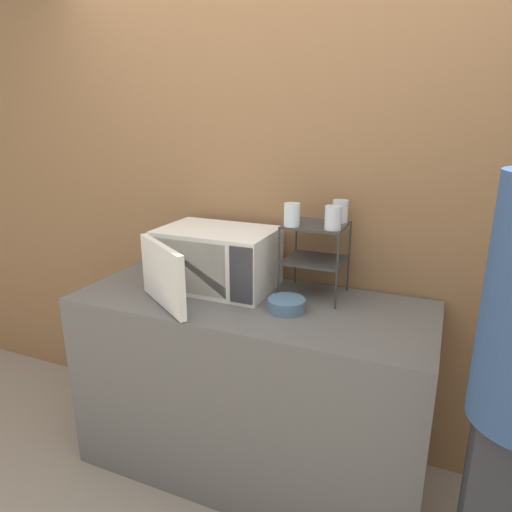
% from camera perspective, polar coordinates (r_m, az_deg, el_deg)
% --- Properties ---
extents(ground_plane, '(12.00, 12.00, 0.00)m').
position_cam_1_polar(ground_plane, '(2.45, -4.40, -29.31)').
color(ground_plane, gray).
extents(wall_back, '(8.00, 0.06, 2.60)m').
position_cam_1_polar(wall_back, '(2.41, 3.00, 5.73)').
color(wall_back, olive).
rests_on(wall_back, ground_plane).
extents(counter, '(1.70, 0.69, 0.94)m').
position_cam_1_polar(counter, '(2.39, -0.68, -15.98)').
color(counter, '#595654').
rests_on(counter, ground_plane).
extents(microwave, '(0.58, 0.65, 0.30)m').
position_cam_1_polar(microwave, '(2.29, -5.19, -0.38)').
color(microwave, silver).
rests_on(microwave, counter).
extents(dish_rack, '(0.28, 0.26, 0.36)m').
position_cam_1_polar(dish_rack, '(2.17, 7.44, 1.46)').
color(dish_rack, '#333333').
rests_on(dish_rack, counter).
extents(glass_front_left, '(0.07, 0.07, 0.11)m').
position_cam_1_polar(glass_front_left, '(2.08, 4.51, 5.17)').
color(glass_front_left, silver).
rests_on(glass_front_left, dish_rack).
extents(glass_back_right, '(0.07, 0.07, 0.11)m').
position_cam_1_polar(glass_back_right, '(2.19, 10.48, 5.54)').
color(glass_back_right, silver).
rests_on(glass_back_right, dish_rack).
extents(glass_front_right, '(0.07, 0.07, 0.11)m').
position_cam_1_polar(glass_front_right, '(2.04, 9.61, 4.74)').
color(glass_front_right, silver).
rests_on(glass_front_right, dish_rack).
extents(bowl, '(0.17, 0.17, 0.06)m').
position_cam_1_polar(bowl, '(2.05, 3.82, -6.12)').
color(bowl, slate).
rests_on(bowl, counter).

